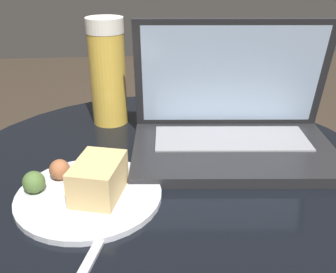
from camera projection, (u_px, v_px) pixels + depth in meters
name	position (u px, v px, depth m)	size (l,w,h in m)	color
table	(166.00, 224.00, 0.71)	(0.75, 0.75, 0.54)	black
laptop	(232.00, 125.00, 0.71)	(0.37, 0.25, 0.23)	#232326
beer_glass	(108.00, 72.00, 0.80)	(0.07, 0.07, 0.22)	gold
snack_plate	(89.00, 187.00, 0.58)	(0.21, 0.21, 0.06)	silver
fork	(110.00, 222.00, 0.53)	(0.07, 0.17, 0.00)	silver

